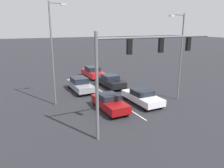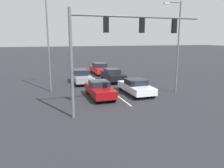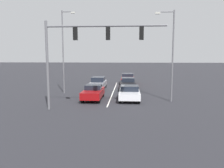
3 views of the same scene
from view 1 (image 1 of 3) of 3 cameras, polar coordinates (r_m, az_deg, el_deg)
The scene contains 10 objects.
ground_plane at distance 26.50m, azimuth -4.81°, elevation -0.69°, with size 240.00×240.00×0.00m, color #28282D.
lane_stripe_left_divider at distance 24.29m, azimuth -2.62°, elevation -2.09°, with size 0.12×16.98×0.01m, color silver.
car_maroon_midlane_front at distance 18.84m, azimuth -0.58°, elevation -4.84°, with size 1.74×4.33×1.43m.
car_white_leftlane_front at distance 20.68m, azimuth 7.88°, elevation -3.28°, with size 1.92×4.56×1.37m.
car_gray_midlane_second at distance 24.69m, azimuth -8.41°, elevation -0.07°, with size 1.77×4.71×1.55m.
car_black_leftlane_second at distance 25.86m, azimuth -0.25°, elevation 0.76°, with size 1.82×4.37×1.49m.
car_red_leftlane_third at distance 31.00m, azimuth -5.04°, elevation 3.12°, with size 1.89×4.73×1.59m.
traffic_signal_gantry at distance 14.25m, azimuth 6.69°, elevation 6.57°, with size 9.09×0.37×6.81m.
street_lamp_right_shoulder at distance 19.92m, azimuth -15.05°, elevation 8.74°, with size 1.52×0.24×9.12m.
street_lamp_left_shoulder at distance 21.72m, azimuth 17.30°, elevation 7.91°, with size 1.74×0.24×8.22m.
Camera 1 is at (9.35, 23.76, 7.08)m, focal length 35.00 mm.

